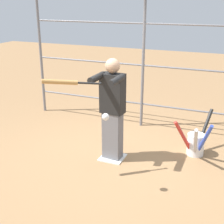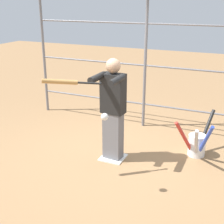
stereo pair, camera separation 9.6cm
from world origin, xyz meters
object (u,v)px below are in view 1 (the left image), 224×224
Objects in this scene: batter at (112,107)px; softball_in_flight at (106,117)px; baseball_bat_swinging at (65,82)px; bat_bucket at (196,143)px.

softball_in_flight is at bearing 107.84° from batter.
bat_bucket is (-1.69, -1.43, -1.25)m from baseball_bat_swinging.
baseball_bat_swinging is at bearing 61.80° from batter.
batter reaches higher than bat_bucket.
batter is 2.46× the size of baseball_bat_swinging.
batter is 1.62m from bat_bucket.
batter is at bearing -118.20° from baseball_bat_swinging.
batter is at bearing 27.90° from bat_bucket.
batter is 1.45× the size of bat_bucket.
baseball_bat_swinging is at bearing 40.22° from bat_bucket.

